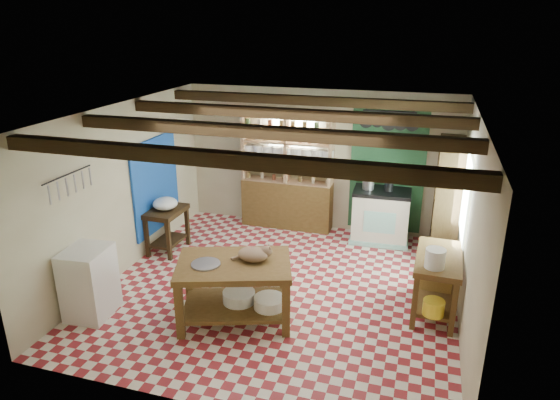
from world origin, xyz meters
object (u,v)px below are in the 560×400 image
(white_cabinet, at_px, (89,282))
(stove, at_px, (381,216))
(prep_table, at_px, (167,230))
(right_counter, at_px, (436,284))
(cat, at_px, (253,254))
(work_table, at_px, (235,291))

(white_cabinet, bearing_deg, stove, 40.58)
(prep_table, xyz_separation_m, white_cabinet, (-0.02, -2.05, 0.10))
(white_cabinet, relative_size, right_counter, 0.82)
(right_counter, relative_size, cat, 2.93)
(cat, bearing_deg, right_counter, -9.15)
(work_table, relative_size, stove, 1.48)
(right_counter, bearing_deg, cat, -158.51)
(work_table, distance_m, prep_table, 2.45)
(work_table, bearing_deg, stove, 44.27)
(right_counter, xyz_separation_m, cat, (-2.30, -0.81, 0.50))
(white_cabinet, height_order, cat, cat)
(stove, height_order, right_counter, stove)
(stove, xyz_separation_m, white_cabinet, (-3.44, -3.50, -0.00))
(work_table, distance_m, cat, 0.56)
(cat, bearing_deg, white_cabinet, 166.86)
(work_table, xyz_separation_m, prep_table, (-1.86, 1.60, -0.03))
(work_table, bearing_deg, white_cabinet, 174.97)
(stove, relative_size, prep_table, 1.29)
(work_table, distance_m, stove, 3.43)
(stove, height_order, prep_table, stove)
(prep_table, bearing_deg, right_counter, -7.73)
(white_cabinet, bearing_deg, cat, 10.56)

